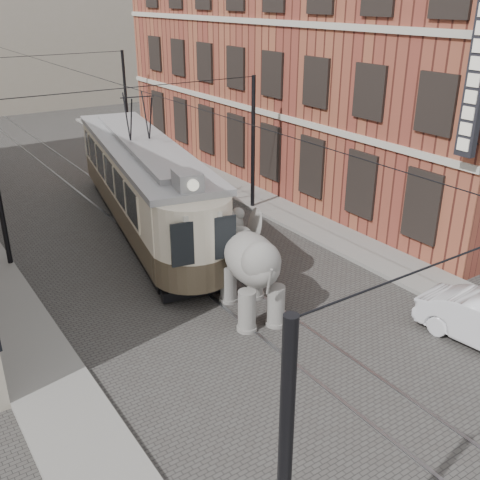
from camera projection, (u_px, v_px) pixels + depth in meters
ground at (228, 291)px, 18.78m from camera, size 120.00×120.00×0.00m
tram_rails at (228, 290)px, 18.78m from camera, size 1.54×80.00×0.02m
sidewalk_right at (358, 247)px, 21.82m from camera, size 2.00×60.00×0.15m
sidewalk_left at (31, 352)px, 15.43m from camera, size 2.00×60.00×0.15m
brick_building at (312, 60)px, 28.83m from camera, size 8.00×26.00×12.00m
catenary at (152, 170)px, 21.28m from camera, size 11.00×30.20×6.00m
tram at (142, 164)px, 22.94m from camera, size 5.44×14.15×5.50m
elephant at (252, 271)px, 16.95m from camera, size 3.71×5.17×2.85m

